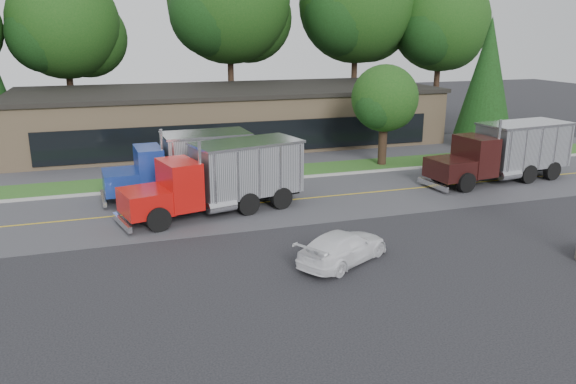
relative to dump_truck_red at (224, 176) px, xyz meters
name	(u,v)px	position (x,y,z in m)	size (l,w,h in m)	color
ground	(325,270)	(2.04, -8.22, -1.81)	(140.00, 140.00, 0.00)	#313136
road	(261,203)	(2.04, 0.78, -1.81)	(60.00, 8.00, 0.02)	#4C4C51
center_line	(261,203)	(2.04, 0.78, -1.81)	(60.00, 0.12, 0.01)	gold
curb	(242,183)	(2.04, 4.98, -1.81)	(60.00, 0.30, 0.12)	#9E9E99
grass_verge	(235,176)	(2.04, 6.78, -1.81)	(60.00, 3.40, 0.03)	#27501B
far_parking	(220,159)	(2.04, 11.78, -1.81)	(60.00, 7.00, 0.02)	#4C4C51
strip_mall	(229,117)	(4.04, 17.78, 0.19)	(32.00, 12.00, 4.00)	#A08362
tree_far_b	(66,29)	(-7.82, 25.90, 6.94)	(9.61, 9.05, 13.71)	#382619
tree_far_c	(231,8)	(6.22, 25.92, 8.81)	(11.66, 10.98, 16.64)	#382619
tree_far_d	(357,10)	(18.21, 24.92, 8.67)	(11.51, 10.83, 16.42)	#382619
tree_far_e	(441,27)	(26.19, 22.90, 7.19)	(9.88, 9.30, 14.10)	#382619
evergreen_right	(487,77)	(22.04, 9.78, 3.50)	(4.25, 4.25, 9.66)	#382619
tree_verge	(385,101)	(12.11, 6.84, 2.37)	(4.60, 4.33, 6.57)	#382619
dump_truck_red	(224,176)	(0.00, 0.00, 0.00)	(9.21, 4.51, 3.36)	black
dump_truck_blue	(187,163)	(-1.35, 3.29, -0.01)	(7.88, 3.07, 3.36)	black
dump_truck_maroon	(507,150)	(17.07, 0.79, 0.00)	(9.45, 3.58, 3.36)	black
rally_car	(343,247)	(2.97, -7.69, -1.19)	(1.73, 4.26, 1.24)	white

